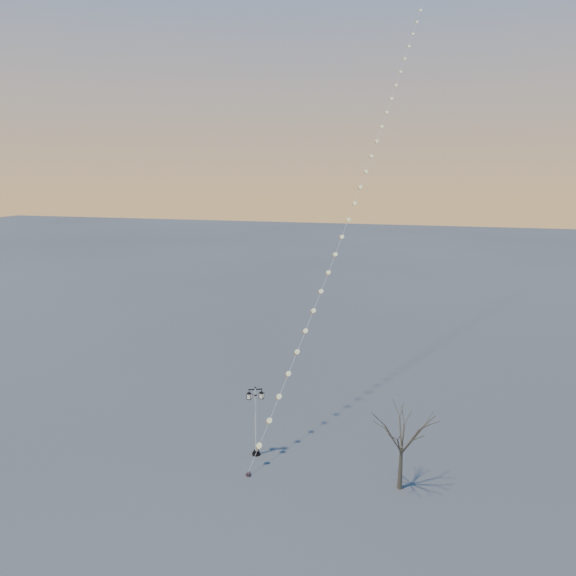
% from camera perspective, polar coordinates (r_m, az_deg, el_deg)
% --- Properties ---
extents(ground, '(300.00, 300.00, 0.00)m').
position_cam_1_polar(ground, '(32.43, -3.85, -18.19)').
color(ground, '#484848').
rests_on(ground, ground).
extents(street_lamp, '(1.03, 0.66, 4.29)m').
position_cam_1_polar(street_lamp, '(32.25, -3.45, -13.59)').
color(street_lamp, black).
rests_on(street_lamp, ground).
extents(bare_tree, '(2.63, 2.63, 4.37)m').
position_cam_1_polar(bare_tree, '(29.41, 12.03, -15.11)').
color(bare_tree, '#463E2E').
rests_on(bare_tree, ground).
extents(kite_train, '(9.16, 42.37, 42.68)m').
position_cam_1_polar(kite_train, '(46.58, 9.76, 18.01)').
color(kite_train, '#3A2523').
rests_on(kite_train, ground).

